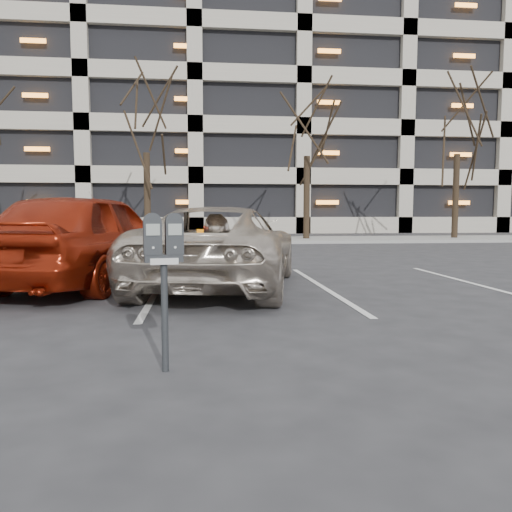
{
  "coord_description": "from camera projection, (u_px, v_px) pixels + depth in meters",
  "views": [
    {
      "loc": [
        -0.65,
        -6.03,
        1.28
      ],
      "look_at": [
        -0.13,
        -1.18,
        0.86
      ],
      "focal_mm": 35.0,
      "sensor_mm": 36.0,
      "label": 1
    }
  ],
  "objects": [
    {
      "name": "ground",
      "position": [
        256.0,
        317.0,
        6.15
      ],
      "size": [
        140.0,
        140.0,
        0.0
      ],
      "primitive_type": "plane",
      "color": "#28282B",
      "rests_on": "ground"
    },
    {
      "name": "sidewalk",
      "position": [
        217.0,
        240.0,
        21.99
      ],
      "size": [
        80.0,
        4.0,
        0.12
      ],
      "primitive_type": "cube",
      "color": "gray",
      "rests_on": "ground"
    },
    {
      "name": "stall_lines",
      "position": [
        158.0,
        290.0,
        8.28
      ],
      "size": [
        16.9,
        5.2,
        0.0
      ],
      "color": "silver",
      "rests_on": "ground"
    },
    {
      "name": "parking_garage",
      "position": [
        359.0,
        113.0,
        40.14
      ],
      "size": [
        52.0,
        20.0,
        19.0
      ],
      "color": "black",
      "rests_on": "ground"
    },
    {
      "name": "tree_b",
      "position": [
        145.0,
        97.0,
        21.14
      ],
      "size": [
        3.75,
        3.75,
        8.52
      ],
      "color": "black",
      "rests_on": "ground"
    },
    {
      "name": "tree_c",
      "position": [
        307.0,
        103.0,
        21.9
      ],
      "size": [
        3.69,
        3.69,
        8.39
      ],
      "color": "black",
      "rests_on": "ground"
    },
    {
      "name": "tree_d",
      "position": [
        459.0,
        100.0,
        22.62
      ],
      "size": [
        3.87,
        3.87,
        8.79
      ],
      "color": "black",
      "rests_on": "ground"
    },
    {
      "name": "parking_meter",
      "position": [
        164.0,
        253.0,
        3.95
      ],
      "size": [
        0.34,
        0.18,
        1.25
      ],
      "rotation": [
        0.0,
        0.0,
        0.17
      ],
      "color": "black",
      "rests_on": "ground"
    },
    {
      "name": "suv_silver",
      "position": [
        221.0,
        247.0,
        8.5
      ],
      "size": [
        3.28,
        5.32,
        1.38
      ],
      "rotation": [
        0.0,
        0.0,
        2.93
      ],
      "color": "beige",
      "rests_on": "ground"
    },
    {
      "name": "car_red",
      "position": [
        89.0,
        239.0,
        8.74
      ],
      "size": [
        3.13,
        5.18,
        1.65
      ],
      "primitive_type": "imported",
      "rotation": [
        0.0,
        0.0,
        2.88
      ],
      "color": "maroon",
      "rests_on": "ground"
    }
  ]
}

